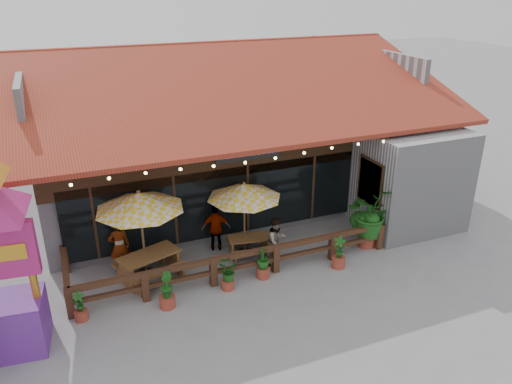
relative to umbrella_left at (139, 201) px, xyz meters
name	(u,v)px	position (x,y,z in m)	size (l,w,h in m)	color
ground	(283,260)	(4.23, -0.88, -2.45)	(100.00, 100.00, 0.00)	gray
restaurant_building	(223,138)	(4.49, 5.73, -0.24)	(15.50, 14.73, 6.09)	#ACADB1
patio_railing	(219,262)	(1.98, -1.15, -1.83)	(10.00, 2.60, 0.92)	#472C19
umbrella_left	(139,201)	(0.00, 0.00, 0.00)	(3.14, 3.14, 2.81)	brown
umbrella_right	(244,191)	(3.27, 0.06, -0.23)	(2.63, 2.63, 2.54)	brown
picnic_table_left	(150,262)	(0.08, -0.30, -1.88)	(2.15, 2.01, 0.84)	brown
picnic_table_right	(249,243)	(3.37, -0.12, -2.00)	(1.54, 1.39, 0.66)	brown
tropical_plant	(369,214)	(7.25, -1.06, -1.24)	(1.99, 2.01, 2.10)	maroon
diner_a	(120,246)	(-0.67, 0.45, -1.58)	(0.63, 0.42, 1.74)	#371E11
diner_b	(277,241)	(3.97, -0.91, -1.66)	(0.76, 0.59, 1.57)	#371E11
diner_c	(216,228)	(2.47, 0.61, -1.64)	(0.94, 0.39, 1.61)	#371E11
planter_a	(80,308)	(-2.03, -1.60, -2.08)	(0.35, 0.35, 0.87)	maroon
planter_b	(167,292)	(0.23, -1.91, -1.96)	(0.44, 0.44, 1.08)	maroon
planter_c	(227,274)	(2.06, -1.71, -1.94)	(0.71, 0.68, 0.90)	maroon
planter_d	(263,263)	(3.25, -1.53, -1.96)	(0.52, 0.52, 1.01)	maroon
planter_e	(339,255)	(5.68, -1.88, -2.00)	(0.45, 0.43, 1.05)	maroon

